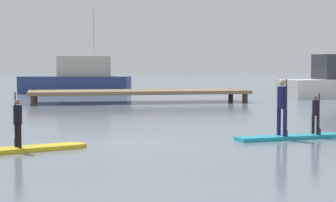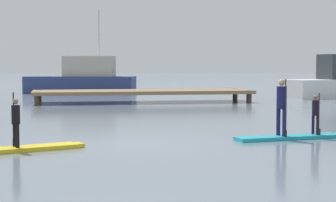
{
  "view_description": "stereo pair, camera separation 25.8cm",
  "coord_description": "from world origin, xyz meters",
  "px_view_note": "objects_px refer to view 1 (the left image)",
  "views": [
    {
      "loc": [
        -1.97,
        -14.82,
        2.03
      ],
      "look_at": [
        1.47,
        2.52,
        0.94
      ],
      "focal_mm": 64.08,
      "sensor_mm": 36.0,
      "label": 1
    },
    {
      "loc": [
        -1.72,
        -14.87,
        2.03
      ],
      "look_at": [
        1.47,
        2.52,
        0.94
      ],
      "focal_mm": 64.08,
      "sensor_mm": 36.0,
      "label": 2
    }
  ],
  "objects_px": {
    "paddler_child_solo": "(18,120)",
    "paddler_child_front": "(316,112)",
    "fishing_boat_green_midground": "(78,79)",
    "paddleboard_far": "(291,137)",
    "paddleboard_near": "(18,150)",
    "paddler_adult": "(282,103)"
  },
  "relations": [
    {
      "from": "paddler_child_front",
      "to": "paddler_child_solo",
      "type": "bearing_deg",
      "value": -172.05
    },
    {
      "from": "fishing_boat_green_midground",
      "to": "paddleboard_far",
      "type": "bearing_deg",
      "value": -80.48
    },
    {
      "from": "paddler_adult",
      "to": "paddleboard_far",
      "type": "bearing_deg",
      "value": 9.95
    },
    {
      "from": "paddler_child_front",
      "to": "paddleboard_near",
      "type": "bearing_deg",
      "value": -171.96
    },
    {
      "from": "paddler_child_front",
      "to": "fishing_boat_green_midground",
      "type": "height_order",
      "value": "fishing_boat_green_midground"
    },
    {
      "from": "paddler_child_solo",
      "to": "fishing_boat_green_midground",
      "type": "bearing_deg",
      "value": 84.5
    },
    {
      "from": "paddler_child_solo",
      "to": "paddler_adult",
      "type": "relative_size",
      "value": 0.83
    },
    {
      "from": "paddleboard_near",
      "to": "paddleboard_far",
      "type": "height_order",
      "value": "same"
    },
    {
      "from": "paddleboard_near",
      "to": "paddler_child_front",
      "type": "height_order",
      "value": "paddler_child_front"
    },
    {
      "from": "paddler_child_solo",
      "to": "fishing_boat_green_midground",
      "type": "relative_size",
      "value": 0.16
    },
    {
      "from": "paddler_child_front",
      "to": "fishing_boat_green_midground",
      "type": "bearing_deg",
      "value": 101.11
    },
    {
      "from": "paddleboard_near",
      "to": "paddler_child_solo",
      "type": "relative_size",
      "value": 2.53
    },
    {
      "from": "paddleboard_far",
      "to": "paddleboard_near",
      "type": "bearing_deg",
      "value": -171.93
    },
    {
      "from": "paddleboard_near",
      "to": "paddler_child_front",
      "type": "distance_m",
      "value": 8.01
    },
    {
      "from": "paddler_child_solo",
      "to": "paddler_child_front",
      "type": "xyz_separation_m",
      "value": [
        7.91,
        1.1,
        -0.03
      ]
    },
    {
      "from": "paddleboard_far",
      "to": "paddler_child_front",
      "type": "distance_m",
      "value": 1.0
    },
    {
      "from": "paddler_child_solo",
      "to": "fishing_boat_green_midground",
      "type": "height_order",
      "value": "fishing_boat_green_midground"
    },
    {
      "from": "paddleboard_far",
      "to": "paddler_child_front",
      "type": "height_order",
      "value": "paddler_child_front"
    },
    {
      "from": "paddleboard_near",
      "to": "paddleboard_far",
      "type": "relative_size",
      "value": 1.0
    },
    {
      "from": "paddleboard_near",
      "to": "paddler_adult",
      "type": "xyz_separation_m",
      "value": [
        6.86,
        0.96,
        0.92
      ]
    },
    {
      "from": "paddleboard_near",
      "to": "paddler_child_front",
      "type": "xyz_separation_m",
      "value": [
        7.91,
        1.12,
        0.66
      ]
    },
    {
      "from": "paddler_child_solo",
      "to": "paddler_adult",
      "type": "bearing_deg",
      "value": 7.89
    }
  ]
}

